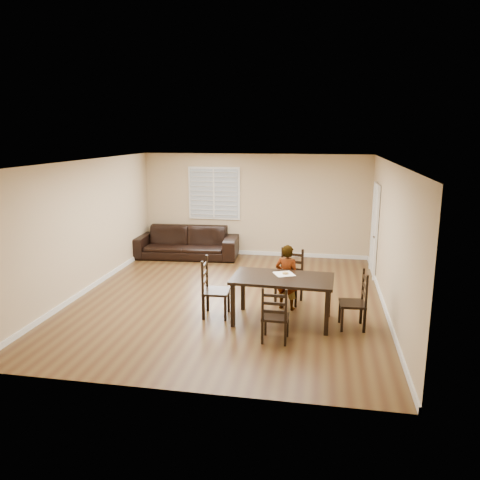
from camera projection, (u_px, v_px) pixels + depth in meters
name	position (u px, v px, depth m)	size (l,w,h in m)	color
ground	(229.00, 298.00, 9.34)	(7.00, 7.00, 0.00)	brown
room	(232.00, 207.00, 9.11)	(6.04, 7.04, 2.72)	tan
dining_table	(282.00, 282.00, 8.03)	(1.77, 1.05, 0.81)	black
chair_near	(291.00, 277.00, 9.12)	(0.55, 0.53, 1.04)	black
chair_far	(275.00, 318.00, 7.25)	(0.42, 0.40, 0.92)	black
chair_left	(209.00, 290.00, 8.35)	(0.48, 0.51, 1.07)	black
chair_right	(360.00, 303.00, 7.83)	(0.45, 0.48, 0.99)	black
child	(287.00, 277.00, 8.65)	(0.45, 0.30, 1.24)	gray
napkin	(284.00, 274.00, 8.20)	(0.32, 0.32, 0.00)	white
donut	(285.00, 273.00, 8.19)	(0.11, 0.11, 0.04)	gold
sofa	(186.00, 242.00, 12.37)	(2.74, 1.07, 0.80)	black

